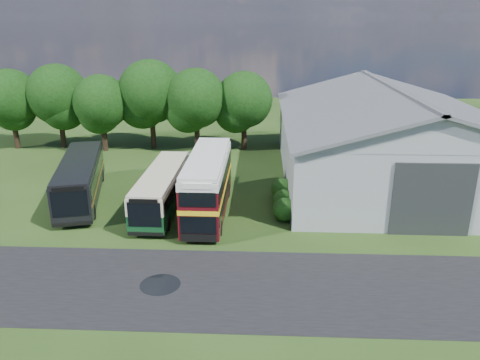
{
  "coord_description": "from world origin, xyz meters",
  "views": [
    {
      "loc": [
        3.82,
        -24.78,
        13.7
      ],
      "look_at": [
        2.32,
        8.0,
        2.25
      ],
      "focal_mm": 35.0,
      "sensor_mm": 36.0,
      "label": 1
    }
  ],
  "objects_px": {
    "bus_green_single": "(162,189)",
    "bus_dark_single": "(80,179)",
    "bus_maroon_double": "(208,185)",
    "storage_shed": "(388,132)"
  },
  "relations": [
    {
      "from": "bus_green_single",
      "to": "bus_dark_single",
      "type": "xyz_separation_m",
      "value": [
        -6.81,
        1.54,
        0.15
      ]
    },
    {
      "from": "storage_shed",
      "to": "bus_dark_single",
      "type": "height_order",
      "value": "storage_shed"
    },
    {
      "from": "bus_maroon_double",
      "to": "storage_shed",
      "type": "bearing_deg",
      "value": 31.95
    },
    {
      "from": "storage_shed",
      "to": "bus_maroon_double",
      "type": "bearing_deg",
      "value": -148.46
    },
    {
      "from": "bus_green_single",
      "to": "bus_dark_single",
      "type": "bearing_deg",
      "value": 167.99
    },
    {
      "from": "storage_shed",
      "to": "bus_maroon_double",
      "type": "height_order",
      "value": "storage_shed"
    },
    {
      "from": "bus_maroon_double",
      "to": "bus_dark_single",
      "type": "relative_size",
      "value": 0.86
    },
    {
      "from": "storage_shed",
      "to": "bus_green_single",
      "type": "bearing_deg",
      "value": -155.77
    },
    {
      "from": "storage_shed",
      "to": "bus_maroon_double",
      "type": "distance_m",
      "value": 17.65
    },
    {
      "from": "bus_green_single",
      "to": "bus_dark_single",
      "type": "distance_m",
      "value": 6.98
    }
  ]
}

